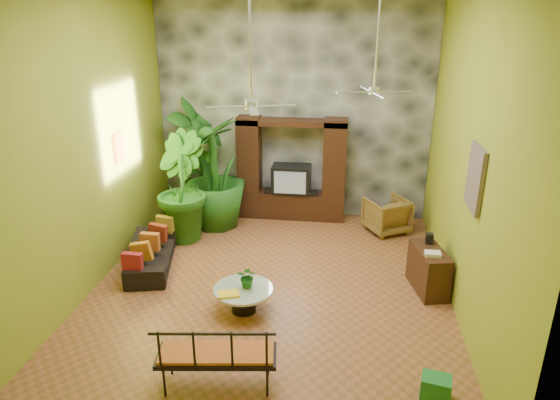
# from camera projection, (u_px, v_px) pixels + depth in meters

# --- Properties ---
(ground) EXTENTS (7.00, 7.00, 0.00)m
(ground) POSITION_uv_depth(u_px,v_px,m) (271.00, 286.00, 8.62)
(ground) COLOR brown
(ground) RESTS_ON ground
(back_wall) EXTENTS (6.00, 0.02, 5.00)m
(back_wall) POSITION_uv_depth(u_px,v_px,m) (294.00, 105.00, 10.96)
(back_wall) COLOR olive
(back_wall) RESTS_ON ground
(left_wall) EXTENTS (0.02, 7.00, 5.00)m
(left_wall) POSITION_uv_depth(u_px,v_px,m) (87.00, 140.00, 8.09)
(left_wall) COLOR olive
(left_wall) RESTS_ON ground
(right_wall) EXTENTS (0.02, 7.00, 5.00)m
(right_wall) POSITION_uv_depth(u_px,v_px,m) (471.00, 153.00, 7.35)
(right_wall) COLOR olive
(right_wall) RESTS_ON ground
(stone_accent_wall) EXTENTS (5.98, 0.10, 4.98)m
(stone_accent_wall) POSITION_uv_depth(u_px,v_px,m) (293.00, 106.00, 10.90)
(stone_accent_wall) COLOR #323538
(stone_accent_wall) RESTS_ON ground
(entertainment_center) EXTENTS (2.40, 0.55, 2.30)m
(entertainment_center) POSITION_uv_depth(u_px,v_px,m) (291.00, 177.00, 11.17)
(entertainment_center) COLOR black
(entertainment_center) RESTS_ON ground
(ceiling_fan_front) EXTENTS (1.28, 1.28, 1.86)m
(ceiling_fan_front) POSITION_uv_depth(u_px,v_px,m) (251.00, 91.00, 7.05)
(ceiling_fan_front) COLOR silver
(ceiling_fan_front) RESTS_ON ceiling
(ceiling_fan_back) EXTENTS (1.28, 1.28, 1.86)m
(ceiling_fan_back) POSITION_uv_depth(u_px,v_px,m) (375.00, 78.00, 8.31)
(ceiling_fan_back) COLOR silver
(ceiling_fan_back) RESTS_ON ceiling
(wall_art_mask) EXTENTS (0.06, 0.32, 0.55)m
(wall_art_mask) POSITION_uv_depth(u_px,v_px,m) (119.00, 148.00, 9.15)
(wall_art_mask) COLOR gold
(wall_art_mask) RESTS_ON left_wall
(wall_art_painting) EXTENTS (0.06, 0.70, 0.90)m
(wall_art_painting) POSITION_uv_depth(u_px,v_px,m) (475.00, 178.00, 6.87)
(wall_art_painting) COLOR #255B87
(wall_art_painting) RESTS_ON right_wall
(sofa) EXTENTS (1.09, 1.93, 0.53)m
(sofa) POSITION_uv_depth(u_px,v_px,m) (151.00, 253.00, 9.21)
(sofa) COLOR black
(sofa) RESTS_ON ground
(wicker_armchair) EXTENTS (1.10, 1.11, 0.75)m
(wicker_armchair) POSITION_uv_depth(u_px,v_px,m) (387.00, 215.00, 10.63)
(wicker_armchair) COLOR olive
(wicker_armchair) RESTS_ON ground
(tall_plant_a) EXTENTS (1.56, 1.71, 2.68)m
(tall_plant_a) POSITION_uv_depth(u_px,v_px,m) (199.00, 157.00, 11.31)
(tall_plant_a) COLOR #1D5516
(tall_plant_a) RESTS_ON ground
(tall_plant_b) EXTENTS (1.52, 1.57, 2.23)m
(tall_plant_b) POSITION_uv_depth(u_px,v_px,m) (180.00, 187.00, 10.10)
(tall_plant_b) COLOR #25691B
(tall_plant_b) RESTS_ON ground
(tall_plant_c) EXTENTS (1.51, 1.51, 2.40)m
(tall_plant_c) POSITION_uv_depth(u_px,v_px,m) (215.00, 173.00, 10.65)
(tall_plant_c) COLOR #205C18
(tall_plant_c) RESTS_ON ground
(coffee_table) EXTENTS (0.94, 0.94, 0.40)m
(coffee_table) POSITION_uv_depth(u_px,v_px,m) (243.00, 296.00, 7.85)
(coffee_table) COLOR black
(coffee_table) RESTS_ON ground
(centerpiece_plant) EXTENTS (0.33, 0.29, 0.35)m
(centerpiece_plant) POSITION_uv_depth(u_px,v_px,m) (248.00, 277.00, 7.78)
(centerpiece_plant) COLOR #1C5C18
(centerpiece_plant) RESTS_ON coffee_table
(yellow_tray) EXTENTS (0.37, 0.31, 0.03)m
(yellow_tray) POSITION_uv_depth(u_px,v_px,m) (229.00, 294.00, 7.61)
(yellow_tray) COLOR #FDFF1B
(yellow_tray) RESTS_ON coffee_table
(iron_bench) EXTENTS (1.54, 0.72, 0.57)m
(iron_bench) POSITION_uv_depth(u_px,v_px,m) (215.00, 354.00, 6.10)
(iron_bench) COLOR black
(iron_bench) RESTS_ON ground
(side_console) EXTENTS (0.63, 1.01, 0.75)m
(side_console) POSITION_uv_depth(u_px,v_px,m) (428.00, 270.00, 8.39)
(side_console) COLOR #362111
(side_console) RESTS_ON ground
(green_bin) EXTENTS (0.40, 0.33, 0.31)m
(green_bin) POSITION_uv_depth(u_px,v_px,m) (436.00, 388.00, 6.09)
(green_bin) COLOR #217D2E
(green_bin) RESTS_ON ground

